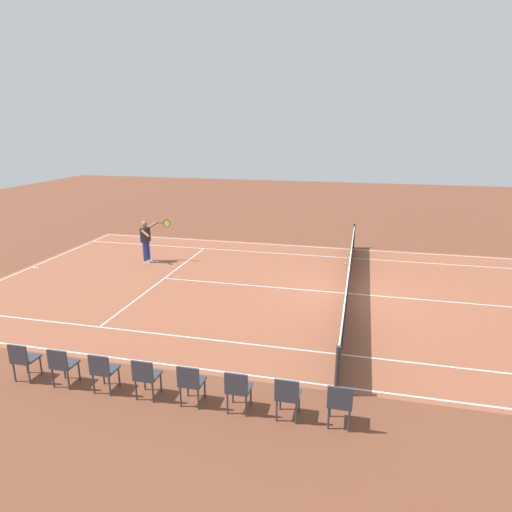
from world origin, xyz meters
TOP-DOWN VIEW (x-y plane):
  - ground_plane at (0.00, 0.00)m, footprint 60.00×60.00m
  - court_slab at (0.00, 0.00)m, footprint 24.20×11.40m
  - court_line_markings at (0.00, 0.00)m, footprint 23.85×11.05m
  - tennis_net at (0.00, 0.00)m, footprint 0.10×11.70m
  - tennis_player_near at (7.90, -1.74)m, footprint 1.09×0.78m
  - tennis_ball at (0.21, -3.20)m, footprint 0.07×0.07m
  - spectator_chair_0 at (-0.11, 6.79)m, footprint 0.44×0.44m
  - spectator_chair_1 at (0.83, 6.79)m, footprint 0.44×0.44m
  - spectator_chair_2 at (1.77, 6.79)m, footprint 0.44×0.44m
  - spectator_chair_3 at (2.71, 6.79)m, footprint 0.44×0.44m
  - spectator_chair_4 at (3.64, 6.79)m, footprint 0.44×0.44m
  - spectator_chair_5 at (4.58, 6.79)m, footprint 0.44×0.44m
  - spectator_chair_6 at (5.52, 6.79)m, footprint 0.44×0.44m
  - spectator_chair_7 at (6.45, 6.79)m, footprint 0.44×0.44m

SIDE VIEW (x-z plane):
  - ground_plane at x=0.00m, z-range 0.00..0.00m
  - court_slab at x=0.00m, z-range 0.00..0.00m
  - court_line_markings at x=0.00m, z-range 0.00..0.01m
  - tennis_ball at x=0.21m, z-range 0.00..0.07m
  - tennis_net at x=0.00m, z-range -0.05..1.03m
  - spectator_chair_0 at x=-0.11m, z-range 0.08..0.96m
  - spectator_chair_1 at x=0.83m, z-range 0.08..0.96m
  - spectator_chair_2 at x=1.77m, z-range 0.08..0.96m
  - spectator_chair_3 at x=2.71m, z-range 0.08..0.96m
  - spectator_chair_4 at x=3.64m, z-range 0.08..0.96m
  - spectator_chair_5 at x=4.58m, z-range 0.08..0.96m
  - spectator_chair_6 at x=5.52m, z-range 0.08..0.96m
  - spectator_chair_7 at x=6.45m, z-range 0.08..0.96m
  - tennis_player_near at x=7.90m, z-range 0.08..1.78m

